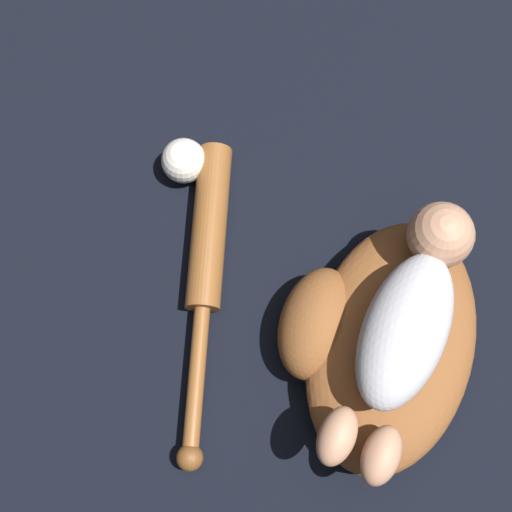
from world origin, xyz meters
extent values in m
plane|color=black|center=(0.00, 0.00, 0.00)|extent=(6.00, 6.00, 0.00)
ellipsoid|color=brown|center=(0.00, 0.04, 0.05)|extent=(0.41, 0.31, 0.10)
ellipsoid|color=brown|center=(-0.03, 0.14, 0.05)|extent=(0.19, 0.14, 0.10)
ellipsoid|color=#B2B2B7|center=(0.00, 0.04, 0.15)|extent=(0.23, 0.13, 0.09)
sphere|color=tan|center=(0.14, 0.05, 0.15)|extent=(0.09, 0.09, 0.09)
ellipsoid|color=tan|center=(-0.16, 0.05, 0.12)|extent=(0.08, 0.06, 0.05)
ellipsoid|color=tan|center=(-0.15, -0.01, 0.12)|extent=(0.08, 0.06, 0.05)
cylinder|color=brown|center=(0.03, 0.36, 0.03)|extent=(0.25, 0.16, 0.05)
cylinder|color=brown|center=(-0.18, 0.25, 0.03)|extent=(0.20, 0.12, 0.02)
sphere|color=brown|center=(-0.27, 0.20, 0.03)|extent=(0.04, 0.04, 0.04)
sphere|color=silver|center=(0.10, 0.45, 0.04)|extent=(0.07, 0.07, 0.07)
camera|label=1|loc=(-0.26, 0.11, 1.04)|focal=50.00mm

